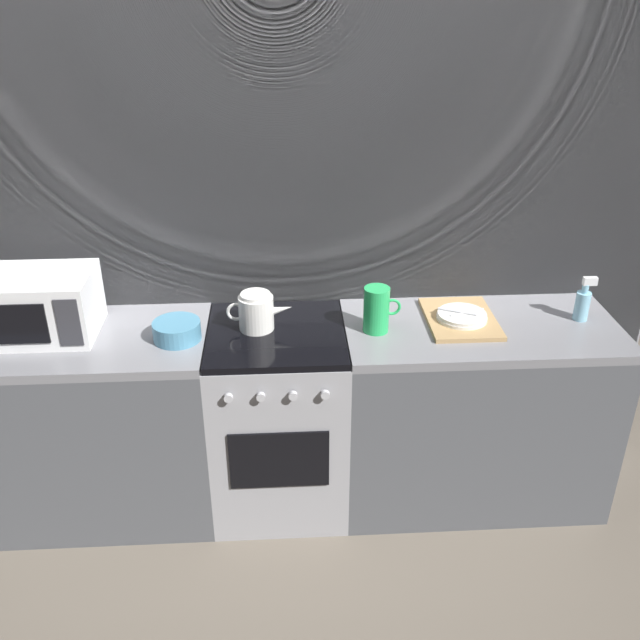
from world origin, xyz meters
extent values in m
plane|color=#6B6054|center=(0.00, 0.00, 0.00)|extent=(8.00, 8.00, 0.00)
cube|color=gray|center=(0.00, 0.33, 1.20)|extent=(3.60, 0.05, 2.40)
cube|color=#BCBCC1|center=(0.00, 0.30, 1.20)|extent=(3.58, 0.01, 2.39)
cube|color=#515459|center=(-0.90, 0.00, 0.43)|extent=(1.20, 0.60, 0.86)
cube|color=gray|center=(-0.90, 0.00, 0.88)|extent=(1.20, 0.60, 0.04)
cube|color=#9E9EA3|center=(0.00, 0.00, 0.43)|extent=(0.60, 0.60, 0.87)
cube|color=black|center=(0.00, 0.00, 0.89)|extent=(0.59, 0.59, 0.03)
cube|color=black|center=(0.00, -0.30, 0.45)|extent=(0.42, 0.01, 0.28)
cylinder|color=#B7B7BC|center=(-0.19, -0.32, 0.78)|extent=(0.04, 0.02, 0.04)
cylinder|color=#B7B7BC|center=(-0.06, -0.32, 0.78)|extent=(0.04, 0.02, 0.04)
cylinder|color=#B7B7BC|center=(0.06, -0.32, 0.78)|extent=(0.04, 0.02, 0.04)
cylinder|color=#B7B7BC|center=(0.19, -0.32, 0.78)|extent=(0.04, 0.02, 0.04)
cube|color=#515459|center=(0.90, 0.00, 0.43)|extent=(1.20, 0.60, 0.86)
cube|color=gray|center=(0.90, 0.00, 0.88)|extent=(1.20, 0.60, 0.04)
cube|color=white|center=(-0.99, 0.05, 1.04)|extent=(0.46, 0.34, 0.27)
cube|color=black|center=(-1.04, -0.13, 1.04)|extent=(0.28, 0.01, 0.17)
cube|color=#333338|center=(-0.82, -0.13, 1.04)|extent=(0.09, 0.01, 0.21)
cylinder|color=white|center=(-0.08, 0.03, 0.98)|extent=(0.15, 0.15, 0.15)
cylinder|color=white|center=(-0.08, 0.03, 1.06)|extent=(0.13, 0.13, 0.02)
cone|color=white|center=(0.03, 0.03, 0.99)|extent=(0.10, 0.04, 0.05)
torus|color=white|center=(-0.17, 0.03, 0.98)|extent=(0.08, 0.01, 0.08)
cylinder|color=teal|center=(-0.41, -0.04, 0.94)|extent=(0.20, 0.20, 0.08)
cylinder|color=green|center=(0.43, -0.01, 1.00)|extent=(0.11, 0.11, 0.20)
torus|color=green|center=(0.49, -0.01, 1.01)|extent=(0.08, 0.01, 0.08)
cube|color=tan|center=(0.81, 0.05, 0.91)|extent=(0.30, 0.40, 0.02)
cylinder|color=white|center=(0.81, 0.03, 0.93)|extent=(0.22, 0.22, 0.01)
cylinder|color=white|center=(0.81, 0.03, 0.94)|extent=(0.21, 0.21, 0.01)
cylinder|color=silver|center=(0.83, 0.03, 0.95)|extent=(0.16, 0.07, 0.01)
cube|color=silver|center=(0.79, 0.04, 0.95)|extent=(0.16, 0.09, 0.00)
cylinder|color=#8CCCE5|center=(1.34, 0.03, 0.97)|extent=(0.06, 0.06, 0.13)
cylinder|color=#8CCCE5|center=(1.34, 0.03, 1.05)|extent=(0.03, 0.03, 0.04)
cube|color=white|center=(1.36, 0.03, 1.08)|extent=(0.06, 0.02, 0.04)
camera|label=1|loc=(0.03, -2.64, 2.33)|focal=39.20mm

